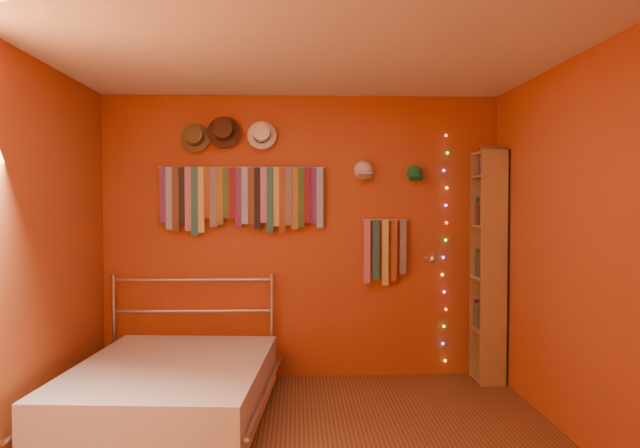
{
  "coord_description": "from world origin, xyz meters",
  "views": [
    {
      "loc": [
        -0.05,
        -3.79,
        1.56
      ],
      "look_at": [
        0.13,
        0.9,
        1.39
      ],
      "focal_mm": 35.0,
      "sensor_mm": 36.0,
      "label": 1
    }
  ],
  "objects": [
    {
      "name": "right_wall",
      "position": [
        1.75,
        0.0,
        1.25
      ],
      "size": [
        0.02,
        3.5,
        2.5
      ],
      "primitive_type": "cube",
      "color": "#AA421B",
      "rests_on": "ground"
    },
    {
      "name": "fedora_white",
      "position": [
        -0.35,
        1.66,
        2.15
      ],
      "size": [
        0.25,
        0.14,
        0.25
      ],
      "rotation": [
        1.36,
        0.0,
        0.0
      ],
      "color": "white",
      "rests_on": "back_wall"
    },
    {
      "name": "fedora_brown",
      "position": [
        -0.68,
        1.65,
        2.18
      ],
      "size": [
        0.29,
        0.16,
        0.29
      ],
      "rotation": [
        1.36,
        0.0,
        0.0
      ],
      "color": "#402417",
      "rests_on": "back_wall"
    },
    {
      "name": "ceiling",
      "position": [
        0.0,
        0.0,
        2.5
      ],
      "size": [
        3.5,
        3.5,
        0.02
      ],
      "primitive_type": "cube",
      "color": "white",
      "rests_on": "back_wall"
    },
    {
      "name": "cap_white",
      "position": [
        0.54,
        1.7,
        1.84
      ],
      "size": [
        0.17,
        0.22,
        0.17
      ],
      "color": "silver",
      "rests_on": "back_wall"
    },
    {
      "name": "bed",
      "position": [
        -0.95,
        0.67,
        0.22
      ],
      "size": [
        1.55,
        1.98,
        0.93
      ],
      "rotation": [
        0.0,
        0.0,
        -0.08
      ],
      "color": "silver",
      "rests_on": "ground"
    },
    {
      "name": "reading_lamp",
      "position": [
        1.11,
        1.51,
        1.07
      ],
      "size": [
        0.07,
        0.32,
        0.09
      ],
      "color": "silver",
      "rests_on": "back_wall"
    },
    {
      "name": "small_tie_rack",
      "position": [
        0.73,
        1.69,
        1.15
      ],
      "size": [
        0.4,
        0.03,
        0.59
      ],
      "color": "silver",
      "rests_on": "back_wall"
    },
    {
      "name": "tie_rack",
      "position": [
        -0.53,
        1.68,
        1.61
      ],
      "size": [
        1.45,
        0.03,
        0.6
      ],
      "color": "silver",
      "rests_on": "back_wall"
    },
    {
      "name": "cap_green",
      "position": [
        0.99,
        1.7,
        1.81
      ],
      "size": [
        0.16,
        0.2,
        0.16
      ],
      "color": "#1C8037",
      "rests_on": "back_wall"
    },
    {
      "name": "left_wall",
      "position": [
        -1.75,
        0.0,
        1.25
      ],
      "size": [
        0.02,
        3.5,
        2.5
      ],
      "primitive_type": "cube",
      "color": "#AA421B",
      "rests_on": "ground"
    },
    {
      "name": "bookshelf",
      "position": [
        1.66,
        1.53,
        1.02
      ],
      "size": [
        0.25,
        0.34,
        2.0
      ],
      "color": "#A87E4C",
      "rests_on": "ground"
    },
    {
      "name": "fedora_olive",
      "position": [
        -0.93,
        1.66,
        2.12
      ],
      "size": [
        0.26,
        0.14,
        0.25
      ],
      "rotation": [
        1.36,
        0.0,
        0.0
      ],
      "color": "brown",
      "rests_on": "back_wall"
    },
    {
      "name": "fairy_lights",
      "position": [
        1.28,
        1.71,
        1.14
      ],
      "size": [
        0.06,
        0.02,
        2.04
      ],
      "color": "#FF3333",
      "rests_on": "back_wall"
    },
    {
      "name": "back_wall",
      "position": [
        0.0,
        1.75,
        1.25
      ],
      "size": [
        3.5,
        0.02,
        2.5
      ],
      "primitive_type": "cube",
      "color": "#AA421B",
      "rests_on": "ground"
    }
  ]
}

